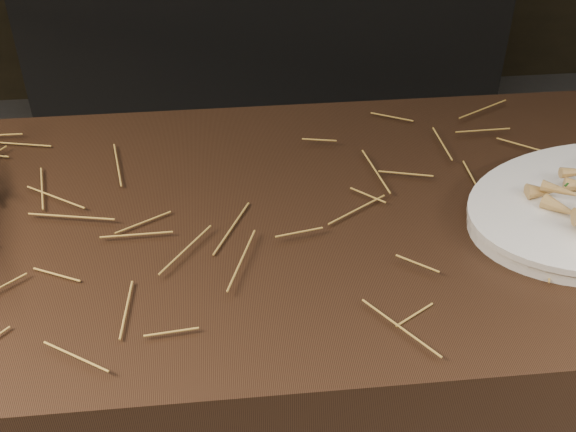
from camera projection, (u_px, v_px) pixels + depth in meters
The scene contains 3 objects.
main_counter at pixel (183, 409), 1.37m from camera, with size 2.40×0.70×0.90m, color black.
back_counter at pixel (264, 30), 2.91m from camera, with size 1.82×0.62×0.84m.
straw_bedding at pixel (157, 217), 1.10m from camera, with size 1.40×0.60×0.02m, color #A18838, non-canonical shape.
Camera 1 is at (0.11, -0.59, 1.57)m, focal length 45.00 mm.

